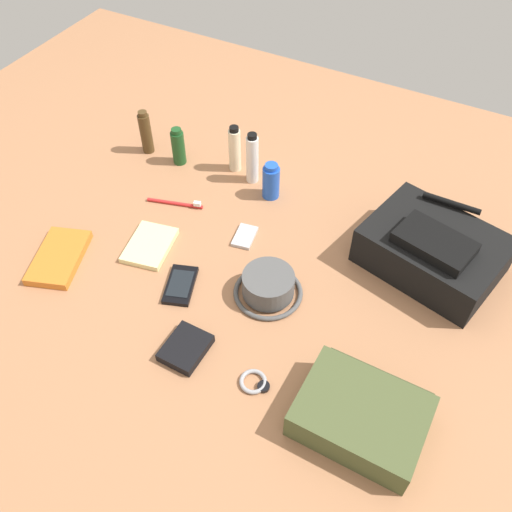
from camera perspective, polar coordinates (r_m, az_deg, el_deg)
name	(u,v)px	position (r m, az deg, el deg)	size (l,w,h in m)	color
ground_plane	(256,269)	(1.46, 0.00, -1.36)	(2.64, 2.02, 0.02)	#A66E49
backpack	(433,250)	(1.48, 17.77, 0.61)	(0.38, 0.32, 0.14)	black
toiletry_pouch	(362,414)	(1.20, 10.83, -15.76)	(0.26, 0.24, 0.08)	#47512D
bucket_hat	(268,286)	(1.37, 1.27, -3.14)	(0.17, 0.17, 0.07)	#4F4F4F
cologne_bottle	(146,133)	(1.80, -11.30, 12.37)	(0.04, 0.04, 0.15)	#473319
shampoo_bottle	(178,147)	(1.74, -8.02, 11.10)	(0.04, 0.04, 0.12)	#19471E
lotion_bottle	(235,149)	(1.69, -2.21, 10.94)	(0.04, 0.04, 0.15)	beige
toothpaste_tube	(252,159)	(1.64, -0.38, 10.00)	(0.04, 0.04, 0.17)	white
deodorant_spray	(271,181)	(1.61, 1.56, 7.71)	(0.05, 0.05, 0.11)	blue
paperback_novel	(59,258)	(1.55, -19.64, -0.16)	(0.17, 0.22, 0.02)	orange
cell_phone	(180,285)	(1.41, -7.80, -2.98)	(0.10, 0.14, 0.01)	black
media_player	(245,236)	(1.52, -1.17, 2.03)	(0.07, 0.09, 0.01)	#B7B7BC
wristwatch	(255,382)	(1.25, -0.15, -12.89)	(0.07, 0.06, 0.01)	#99999E
toothbrush	(178,203)	(1.62, -8.03, 5.40)	(0.16, 0.06, 0.02)	red
wallet	(186,348)	(1.30, -7.27, -9.39)	(0.09, 0.11, 0.02)	black
notepad	(150,245)	(1.52, -10.91, 1.10)	(0.11, 0.15, 0.02)	beige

